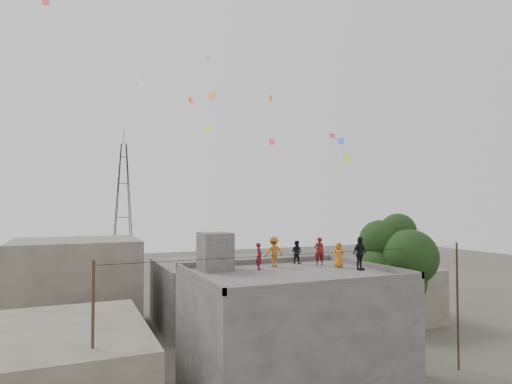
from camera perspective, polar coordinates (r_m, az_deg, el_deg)
main_building at (r=22.94m, az=4.65°, el=-18.30°), size 10.00×8.00×6.10m
parapet at (r=22.25m, az=4.63°, el=-10.37°), size 10.00×8.00×0.30m
stair_head_box at (r=23.29m, az=-5.48°, el=-7.88°), size 1.60×1.80×2.00m
neighbor_west at (r=22.73m, az=-25.48°, el=-21.05°), size 8.00×10.00×4.00m
neighbor_north at (r=36.32m, az=-3.16°, el=-13.09°), size 12.00×9.00×5.00m
neighbor_northwest at (r=35.95m, az=-22.98°, el=-11.43°), size 9.00×8.00×7.00m
neighbor_east at (r=38.88m, az=16.31°, el=-12.73°), size 7.00×8.00×4.40m
tree at (r=26.95m, az=18.16°, el=-9.12°), size 4.90×4.60×9.10m
utility_line at (r=21.92m, az=7.46°, el=-16.96°), size 20.12×0.62×7.40m
transmission_tower at (r=59.78m, az=-17.30°, el=-2.31°), size 2.97×2.97×20.01m
person_red_adult at (r=25.40m, az=8.43°, el=-7.81°), size 0.68×0.56×1.62m
person_orange_child at (r=24.63m, az=10.98°, el=-8.23°), size 0.79×0.64×1.40m
person_dark_child at (r=25.81m, az=5.42°, el=-7.99°), size 0.81×0.85×1.38m
person_dark_adult at (r=23.83m, az=13.65°, el=-7.96°), size 1.13×0.73×1.78m
person_orange_adult at (r=24.49m, az=2.39°, el=-7.96°), size 1.10×0.64×1.70m
person_red_child at (r=23.29m, az=0.42°, el=-8.57°), size 0.59×0.63×1.45m
kites at (r=30.07m, az=-1.09°, el=9.56°), size 19.66×14.46×12.86m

